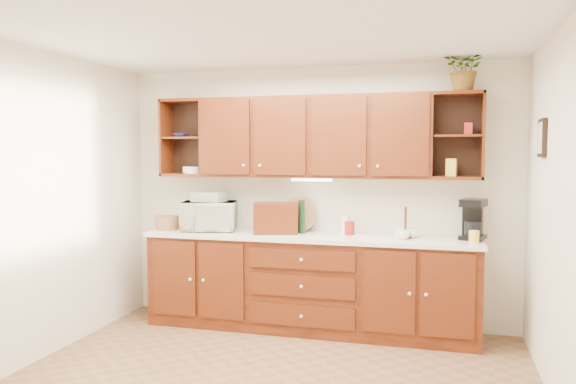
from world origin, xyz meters
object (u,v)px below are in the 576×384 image
Objects in this scene: microwave at (209,216)px; potted_plant at (466,69)px; bread_box at (276,218)px; coffee_maker at (473,220)px.

microwave is 2.85m from potted_plant.
coffee_maker reaches higher than bread_box.
microwave is 1.31× the size of potted_plant.
microwave is 1.25× the size of bread_box.
microwave is 2.58m from coffee_maker.
potted_plant is (1.77, 0.09, 1.40)m from bread_box.
potted_plant reaches higher than coffee_maker.
potted_plant is (2.48, 0.08, 1.41)m from microwave.
bread_box is at bearing -158.70° from coffee_maker.
bread_box is at bearing -177.09° from potted_plant.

